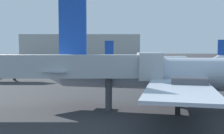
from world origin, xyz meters
The scene contains 4 objects.
airplane_at_gate centered at (7.64, 16.47, 3.91)m, with size 35.70×27.47×12.24m.
airplane_far_right centered at (9.57, 65.76, 2.87)m, with size 29.82×18.89×8.61m.
jet_bridge centered at (-6.16, 16.32, 4.63)m, with size 23.91×2.81×6.13m.
terminal_building centered at (-16.62, 133.44, 6.73)m, with size 60.66×19.56×13.46m, color #B7B7B2.
Camera 1 is at (-0.32, -11.75, 6.65)m, focal length 43.35 mm.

